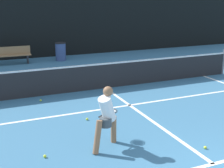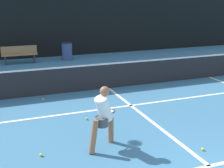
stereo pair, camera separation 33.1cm
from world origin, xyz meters
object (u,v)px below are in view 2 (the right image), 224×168
at_px(parked_car, 36,40).
at_px(trash_bin, 67,51).
at_px(courtside_bench, 19,54).
at_px(player_practicing, 103,115).

bearing_deg(parked_car, trash_bin, -74.18).
distance_m(courtside_bench, trash_bin, 2.41).
distance_m(trash_bin, parked_car, 4.04).
bearing_deg(trash_bin, player_practicing, -98.40).
height_order(courtside_bench, trash_bin, trash_bin).
bearing_deg(courtside_bench, trash_bin, 0.40).
bearing_deg(player_practicing, parked_car, 55.90).
bearing_deg(parked_car, player_practicing, -91.52).
xyz_separation_m(courtside_bench, trash_bin, (2.41, -0.04, -0.00)).
bearing_deg(courtside_bench, player_practicing, -83.30).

